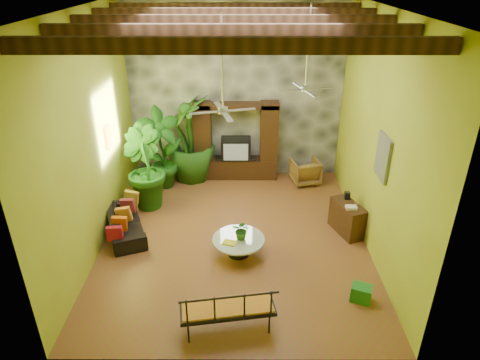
{
  "coord_description": "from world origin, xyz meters",
  "views": [
    {
      "loc": [
        0.15,
        -8.35,
        5.74
      ],
      "look_at": [
        0.13,
        0.2,
        1.38
      ],
      "focal_mm": 32.0,
      "sensor_mm": 36.0,
      "label": 1
    }
  ],
  "objects_px": {
    "ceiling_fan_front": "(223,100)",
    "green_bin": "(361,293)",
    "iron_bench": "(227,308)",
    "ceiling_fan_back": "(306,80)",
    "tall_plant_a": "(162,149)",
    "wicker_armchair": "(305,171)",
    "entertainment_center": "(236,147)",
    "coffee_table": "(238,244)",
    "tall_plant_b": "(143,168)",
    "side_console": "(347,218)",
    "sofa": "(125,222)",
    "tall_plant_c": "(190,138)"
  },
  "relations": [
    {
      "from": "entertainment_center",
      "to": "ceiling_fan_back",
      "type": "bearing_deg",
      "value": -50.43
    },
    {
      "from": "ceiling_fan_back",
      "to": "iron_bench",
      "type": "distance_m",
      "value": 5.28
    },
    {
      "from": "entertainment_center",
      "to": "iron_bench",
      "type": "height_order",
      "value": "entertainment_center"
    },
    {
      "from": "entertainment_center",
      "to": "green_bin",
      "type": "xyz_separation_m",
      "value": [
        2.43,
        -5.25,
        -0.8
      ]
    },
    {
      "from": "entertainment_center",
      "to": "green_bin",
      "type": "height_order",
      "value": "entertainment_center"
    },
    {
      "from": "tall_plant_c",
      "to": "coffee_table",
      "type": "relative_size",
      "value": 2.2
    },
    {
      "from": "ceiling_fan_front",
      "to": "green_bin",
      "type": "distance_m",
      "value": 4.51
    },
    {
      "from": "sofa",
      "to": "wicker_armchair",
      "type": "height_order",
      "value": "wicker_armchair"
    },
    {
      "from": "ceiling_fan_front",
      "to": "tall_plant_b",
      "type": "xyz_separation_m",
      "value": [
        -2.14,
        1.87,
        -2.33
      ]
    },
    {
      "from": "ceiling_fan_front",
      "to": "iron_bench",
      "type": "height_order",
      "value": "ceiling_fan_front"
    },
    {
      "from": "iron_bench",
      "to": "side_console",
      "type": "distance_m",
      "value": 4.14
    },
    {
      "from": "wicker_armchair",
      "to": "side_console",
      "type": "bearing_deg",
      "value": 91.23
    },
    {
      "from": "ceiling_fan_front",
      "to": "green_bin",
      "type": "bearing_deg",
      "value": -33.2
    },
    {
      "from": "side_console",
      "to": "ceiling_fan_back",
      "type": "bearing_deg",
      "value": 115.53
    },
    {
      "from": "iron_bench",
      "to": "coffee_table",
      "type": "bearing_deg",
      "value": 76.74
    },
    {
      "from": "tall_plant_a",
      "to": "tall_plant_c",
      "type": "relative_size",
      "value": 0.92
    },
    {
      "from": "tall_plant_b",
      "to": "tall_plant_c",
      "type": "distance_m",
      "value": 1.92
    },
    {
      "from": "tall_plant_a",
      "to": "side_console",
      "type": "height_order",
      "value": "tall_plant_a"
    },
    {
      "from": "tall_plant_a",
      "to": "green_bin",
      "type": "bearing_deg",
      "value": -46.04
    },
    {
      "from": "tall_plant_a",
      "to": "green_bin",
      "type": "height_order",
      "value": "tall_plant_a"
    },
    {
      "from": "wicker_armchair",
      "to": "entertainment_center",
      "type": "bearing_deg",
      "value": -23.1
    },
    {
      "from": "tall_plant_a",
      "to": "side_console",
      "type": "xyz_separation_m",
      "value": [
        4.69,
        -2.31,
        -0.78
      ]
    },
    {
      "from": "sofa",
      "to": "coffee_table",
      "type": "xyz_separation_m",
      "value": [
        2.68,
        -0.84,
        -0.02
      ]
    },
    {
      "from": "ceiling_fan_back",
      "to": "sofa",
      "type": "xyz_separation_m",
      "value": [
        -4.19,
        -1.03,
        -3.13
      ]
    },
    {
      "from": "tall_plant_c",
      "to": "coffee_table",
      "type": "bearing_deg",
      "value": -69.62
    },
    {
      "from": "ceiling_fan_back",
      "to": "tall_plant_c",
      "type": "relative_size",
      "value": 0.74
    },
    {
      "from": "ceiling_fan_back",
      "to": "side_console",
      "type": "relative_size",
      "value": 1.96
    },
    {
      "from": "tall_plant_b",
      "to": "green_bin",
      "type": "bearing_deg",
      "value": -37.01
    },
    {
      "from": "coffee_table",
      "to": "iron_bench",
      "type": "bearing_deg",
      "value": -94.47
    },
    {
      "from": "tall_plant_b",
      "to": "coffee_table",
      "type": "bearing_deg",
      "value": -41.44
    },
    {
      "from": "ceiling_fan_back",
      "to": "coffee_table",
      "type": "bearing_deg",
      "value": -128.78
    },
    {
      "from": "side_console",
      "to": "wicker_armchair",
      "type": "bearing_deg",
      "value": 83.17
    },
    {
      "from": "entertainment_center",
      "to": "iron_bench",
      "type": "xyz_separation_m",
      "value": [
        -0.08,
        -6.04,
        -0.43
      ]
    },
    {
      "from": "ceiling_fan_back",
      "to": "tall_plant_a",
      "type": "xyz_separation_m",
      "value": [
        -3.64,
        1.31,
        -2.24
      ]
    },
    {
      "from": "ceiling_fan_front",
      "to": "wicker_armchair",
      "type": "distance_m",
      "value": 4.92
    },
    {
      "from": "entertainment_center",
      "to": "wicker_armchair",
      "type": "bearing_deg",
      "value": -10.28
    },
    {
      "from": "tall_plant_a",
      "to": "iron_bench",
      "type": "distance_m",
      "value": 5.8
    },
    {
      "from": "ceiling_fan_back",
      "to": "tall_plant_a",
      "type": "bearing_deg",
      "value": 160.15
    },
    {
      "from": "green_bin",
      "to": "entertainment_center",
      "type": "bearing_deg",
      "value": 114.78
    },
    {
      "from": "ceiling_fan_front",
      "to": "iron_bench",
      "type": "relative_size",
      "value": 1.1
    },
    {
      "from": "ceiling_fan_back",
      "to": "iron_bench",
      "type": "relative_size",
      "value": 1.1
    },
    {
      "from": "tall_plant_b",
      "to": "coffee_table",
      "type": "distance_m",
      "value": 3.34
    },
    {
      "from": "ceiling_fan_front",
      "to": "tall_plant_a",
      "type": "xyz_separation_m",
      "value": [
        -1.84,
        2.91,
        -2.24
      ]
    },
    {
      "from": "ceiling_fan_back",
      "to": "tall_plant_c",
      "type": "bearing_deg",
      "value": 147.07
    },
    {
      "from": "tall_plant_a",
      "to": "coffee_table",
      "type": "height_order",
      "value": "tall_plant_a"
    },
    {
      "from": "tall_plant_a",
      "to": "iron_bench",
      "type": "height_order",
      "value": "tall_plant_a"
    },
    {
      "from": "tall_plant_a",
      "to": "tall_plant_b",
      "type": "height_order",
      "value": "tall_plant_a"
    },
    {
      "from": "tall_plant_b",
      "to": "coffee_table",
      "type": "height_order",
      "value": "tall_plant_b"
    },
    {
      "from": "ceiling_fan_back",
      "to": "tall_plant_c",
      "type": "distance_m",
      "value": 4.07
    },
    {
      "from": "tall_plant_a",
      "to": "entertainment_center",
      "type": "bearing_deg",
      "value": 16.95
    }
  ]
}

